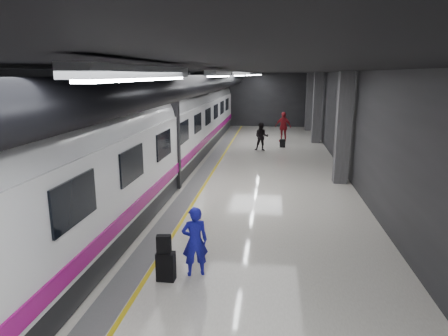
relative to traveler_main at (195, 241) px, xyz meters
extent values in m
plane|color=silver|center=(-0.10, 6.45, -0.80)|extent=(40.00, 40.00, 0.00)
cube|color=black|center=(-0.10, 6.45, 3.70)|extent=(10.00, 40.00, 0.02)
cube|color=#28282B|center=(-0.10, 26.45, 1.45)|extent=(10.00, 0.02, 4.50)
cube|color=#28282B|center=(-5.10, 6.45, 1.45)|extent=(0.02, 40.00, 4.50)
cube|color=#28282B|center=(4.90, 6.45, 1.45)|extent=(0.02, 40.00, 4.50)
cube|color=slate|center=(-1.45, 6.45, -0.79)|extent=(0.65, 39.80, 0.01)
cube|color=yellow|center=(-1.05, 6.45, -0.79)|extent=(0.10, 39.80, 0.01)
cylinder|color=black|center=(-1.40, 6.45, 3.15)|extent=(0.80, 38.00, 0.80)
cube|color=silver|center=(0.50, -4.55, 3.60)|extent=(0.22, 2.60, 0.10)
cube|color=silver|center=(0.50, 0.45, 3.60)|extent=(0.22, 2.60, 0.10)
cube|color=silver|center=(0.50, 5.45, 3.60)|extent=(0.22, 2.60, 0.10)
cube|color=silver|center=(0.50, 10.45, 3.60)|extent=(0.22, 2.60, 0.10)
cube|color=silver|center=(0.50, 15.45, 3.60)|extent=(0.22, 2.60, 0.10)
cube|color=silver|center=(0.50, 20.45, 3.60)|extent=(0.22, 2.60, 0.10)
cube|color=silver|center=(0.50, 24.45, 3.60)|extent=(0.22, 2.60, 0.10)
cube|color=#515154|center=(4.45, 8.45, 1.45)|extent=(0.55, 0.55, 4.50)
cube|color=#515154|center=(4.45, 18.45, 1.45)|extent=(0.55, 0.55, 4.50)
cube|color=#515154|center=(4.45, 24.45, 1.45)|extent=(0.55, 0.55, 4.50)
cube|color=black|center=(-3.35, 6.45, -0.45)|extent=(2.80, 38.00, 0.60)
cube|color=white|center=(-3.35, 6.45, 0.95)|extent=(2.90, 38.00, 2.20)
cylinder|color=white|center=(-3.35, 6.45, 1.90)|extent=(2.80, 38.00, 2.80)
cube|color=#950D6F|center=(-1.88, 6.45, 0.15)|extent=(0.04, 38.00, 0.35)
cube|color=black|center=(-3.35, 6.45, 1.20)|extent=(3.05, 0.25, 3.80)
cube|color=black|center=(-1.88, -1.55, 1.35)|extent=(0.05, 1.60, 0.85)
cube|color=black|center=(-1.88, 1.45, 1.35)|extent=(0.05, 1.60, 0.85)
cube|color=black|center=(-1.88, 4.45, 1.35)|extent=(0.05, 1.60, 0.85)
cube|color=black|center=(-1.88, 7.45, 1.35)|extent=(0.05, 1.60, 0.85)
cube|color=black|center=(-1.88, 10.45, 1.35)|extent=(0.05, 1.60, 0.85)
cube|color=black|center=(-1.88, 13.45, 1.35)|extent=(0.05, 1.60, 0.85)
cube|color=black|center=(-1.88, 16.45, 1.35)|extent=(0.05, 1.60, 0.85)
cube|color=black|center=(-1.88, 19.45, 1.35)|extent=(0.05, 1.60, 0.85)
cube|color=black|center=(-1.88, 22.45, 1.35)|extent=(0.05, 1.60, 0.85)
imported|color=#1E1AC5|center=(0.00, 0.00, 0.00)|extent=(0.67, 0.55, 1.59)
cube|color=black|center=(-0.58, -0.32, -0.47)|extent=(0.40, 0.26, 0.64)
cube|color=black|center=(-0.61, -0.34, 0.05)|extent=(0.32, 0.20, 0.40)
imported|color=black|center=(1.00, 15.17, 0.03)|extent=(0.81, 0.64, 1.64)
imported|color=maroon|center=(2.31, 18.59, 0.19)|extent=(1.24, 0.94, 1.97)
cube|color=black|center=(2.26, 16.40, -0.55)|extent=(0.36, 0.25, 0.49)
camera|label=1|loc=(1.63, -8.03, 3.59)|focal=32.00mm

